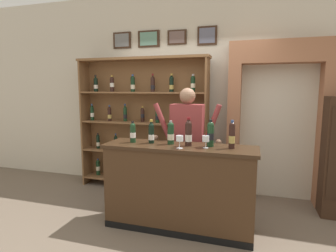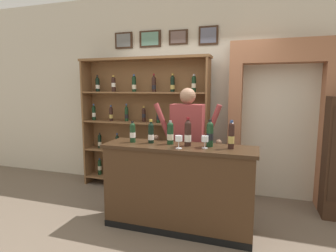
{
  "view_description": "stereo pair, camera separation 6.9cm",
  "coord_description": "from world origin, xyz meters",
  "px_view_note": "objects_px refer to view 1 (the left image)",
  "views": [
    {
      "loc": [
        0.98,
        -3.09,
        1.71
      ],
      "look_at": [
        -0.07,
        0.31,
        1.21
      ],
      "focal_mm": 29.33,
      "sensor_mm": 36.0,
      "label": 1
    },
    {
      "loc": [
        1.04,
        -3.07,
        1.71
      ],
      "look_at": [
        -0.07,
        0.31,
        1.21
      ],
      "focal_mm": 29.33,
      "sensor_mm": 36.0,
      "label": 2
    }
  ],
  "objects_px": {
    "tasting_counter": "(179,187)",
    "shopkeeper": "(187,136)",
    "wine_shelf": "(143,122)",
    "tasting_bottle_rosso": "(151,133)",
    "tasting_bottle_bianco": "(232,135)",
    "tasting_bottle_vin_santo": "(188,133)",
    "wine_glass_left": "(206,139)",
    "tasting_bottle_super_tuscan": "(171,133)",
    "tasting_bottle_brunello": "(210,134)",
    "tasting_bottle_grappa": "(133,132)",
    "wine_glass_right": "(180,139)"
  },
  "relations": [
    {
      "from": "tasting_counter",
      "to": "wine_glass_left",
      "type": "bearing_deg",
      "value": -8.47
    },
    {
      "from": "wine_shelf",
      "to": "tasting_bottle_rosso",
      "type": "bearing_deg",
      "value": -63.19
    },
    {
      "from": "wine_shelf",
      "to": "tasting_bottle_bianco",
      "type": "bearing_deg",
      "value": -36.38
    },
    {
      "from": "shopkeeper",
      "to": "tasting_bottle_super_tuscan",
      "type": "height_order",
      "value": "shopkeeper"
    },
    {
      "from": "shopkeeper",
      "to": "tasting_bottle_vin_santo",
      "type": "height_order",
      "value": "shopkeeper"
    },
    {
      "from": "tasting_bottle_grappa",
      "to": "tasting_bottle_bianco",
      "type": "relative_size",
      "value": 0.83
    },
    {
      "from": "shopkeeper",
      "to": "tasting_bottle_rosso",
      "type": "relative_size",
      "value": 5.81
    },
    {
      "from": "shopkeeper",
      "to": "tasting_bottle_super_tuscan",
      "type": "xyz_separation_m",
      "value": [
        -0.1,
        -0.47,
        0.11
      ]
    },
    {
      "from": "tasting_bottle_bianco",
      "to": "wine_glass_left",
      "type": "relative_size",
      "value": 2.26
    },
    {
      "from": "tasting_bottle_super_tuscan",
      "to": "tasting_counter",
      "type": "bearing_deg",
      "value": -22.28
    },
    {
      "from": "shopkeeper",
      "to": "tasting_bottle_vin_santo",
      "type": "xyz_separation_m",
      "value": [
        0.13,
        -0.5,
        0.12
      ]
    },
    {
      "from": "shopkeeper",
      "to": "tasting_bottle_rosso",
      "type": "bearing_deg",
      "value": -125.18
    },
    {
      "from": "tasting_bottle_bianco",
      "to": "wine_glass_right",
      "type": "distance_m",
      "value": 0.59
    },
    {
      "from": "tasting_bottle_vin_santo",
      "to": "tasting_bottle_rosso",
      "type": "bearing_deg",
      "value": 177.42
    },
    {
      "from": "tasting_bottle_grappa",
      "to": "tasting_bottle_bianco",
      "type": "xyz_separation_m",
      "value": [
        1.21,
        0.01,
        0.03
      ]
    },
    {
      "from": "tasting_bottle_brunello",
      "to": "wine_glass_right",
      "type": "bearing_deg",
      "value": -146.12
    },
    {
      "from": "tasting_counter",
      "to": "tasting_bottle_super_tuscan",
      "type": "bearing_deg",
      "value": 157.72
    },
    {
      "from": "wine_shelf",
      "to": "wine_glass_right",
      "type": "relative_size",
      "value": 14.98
    },
    {
      "from": "tasting_bottle_rosso",
      "to": "tasting_bottle_grappa",
      "type": "bearing_deg",
      "value": -174.85
    },
    {
      "from": "tasting_bottle_grappa",
      "to": "wine_glass_left",
      "type": "relative_size",
      "value": 1.87
    },
    {
      "from": "tasting_bottle_vin_santo",
      "to": "wine_glass_left",
      "type": "relative_size",
      "value": 2.37
    },
    {
      "from": "wine_shelf",
      "to": "tasting_bottle_rosso",
      "type": "height_order",
      "value": "wine_shelf"
    },
    {
      "from": "tasting_bottle_vin_santo",
      "to": "tasting_bottle_bianco",
      "type": "bearing_deg",
      "value": 0.85
    },
    {
      "from": "tasting_bottle_rosso",
      "to": "wine_glass_left",
      "type": "distance_m",
      "value": 0.69
    },
    {
      "from": "tasting_bottle_rosso",
      "to": "shopkeeper",
      "type": "bearing_deg",
      "value": 54.82
    },
    {
      "from": "tasting_counter",
      "to": "wine_glass_right",
      "type": "xyz_separation_m",
      "value": [
        0.04,
        -0.16,
        0.63
      ]
    },
    {
      "from": "tasting_bottle_brunello",
      "to": "tasting_bottle_vin_santo",
      "type": "bearing_deg",
      "value": -170.25
    },
    {
      "from": "tasting_counter",
      "to": "shopkeeper",
      "type": "relative_size",
      "value": 1.06
    },
    {
      "from": "tasting_bottle_vin_santo",
      "to": "wine_glass_left",
      "type": "bearing_deg",
      "value": -15.52
    },
    {
      "from": "wine_shelf",
      "to": "wine_glass_left",
      "type": "relative_size",
      "value": 15.57
    },
    {
      "from": "tasting_bottle_grappa",
      "to": "tasting_bottle_vin_santo",
      "type": "distance_m",
      "value": 0.71
    },
    {
      "from": "tasting_bottle_rosso",
      "to": "wine_glass_left",
      "type": "bearing_deg",
      "value": -6.69
    },
    {
      "from": "wine_shelf",
      "to": "tasting_bottle_bianco",
      "type": "distance_m",
      "value": 1.9
    },
    {
      "from": "shopkeeper",
      "to": "wine_glass_left",
      "type": "relative_size",
      "value": 11.97
    },
    {
      "from": "tasting_bottle_brunello",
      "to": "wine_glass_left",
      "type": "distance_m",
      "value": 0.12
    },
    {
      "from": "shopkeeper",
      "to": "tasting_bottle_bianco",
      "type": "relative_size",
      "value": 5.31
    },
    {
      "from": "tasting_bottle_bianco",
      "to": "tasting_bottle_rosso",
      "type": "bearing_deg",
      "value": 179.18
    },
    {
      "from": "tasting_counter",
      "to": "tasting_bottle_brunello",
      "type": "bearing_deg",
      "value": 8.68
    },
    {
      "from": "tasting_counter",
      "to": "tasting_bottle_bianco",
      "type": "relative_size",
      "value": 5.65
    },
    {
      "from": "tasting_bottle_vin_santo",
      "to": "tasting_bottle_bianco",
      "type": "xyz_separation_m",
      "value": [
        0.5,
        0.01,
        -0.0
      ]
    },
    {
      "from": "tasting_counter",
      "to": "tasting_bottle_super_tuscan",
      "type": "relative_size",
      "value": 6.34
    },
    {
      "from": "tasting_bottle_super_tuscan",
      "to": "tasting_bottle_bianco",
      "type": "height_order",
      "value": "tasting_bottle_bianco"
    },
    {
      "from": "tasting_bottle_rosso",
      "to": "tasting_bottle_vin_santo",
      "type": "relative_size",
      "value": 0.87
    },
    {
      "from": "wine_glass_left",
      "to": "tasting_bottle_brunello",
      "type": "bearing_deg",
      "value": 69.75
    },
    {
      "from": "tasting_bottle_super_tuscan",
      "to": "tasting_bottle_bianco",
      "type": "relative_size",
      "value": 0.89
    },
    {
      "from": "tasting_counter",
      "to": "shopkeeper",
      "type": "height_order",
      "value": "shopkeeper"
    },
    {
      "from": "tasting_counter",
      "to": "wine_glass_right",
      "type": "height_order",
      "value": "wine_glass_right"
    },
    {
      "from": "tasting_bottle_grappa",
      "to": "tasting_bottle_vin_santo",
      "type": "relative_size",
      "value": 0.79
    },
    {
      "from": "tasting_bottle_rosso",
      "to": "tasting_bottle_super_tuscan",
      "type": "distance_m",
      "value": 0.25
    },
    {
      "from": "tasting_bottle_rosso",
      "to": "tasting_bottle_bianco",
      "type": "relative_size",
      "value": 0.91
    }
  ]
}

